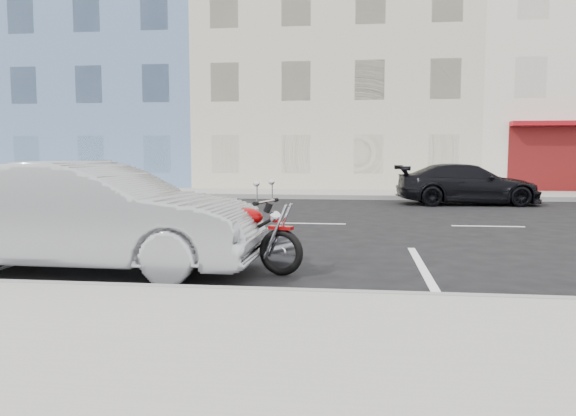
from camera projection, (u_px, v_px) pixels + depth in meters
name	position (u px, v px, depth m)	size (l,w,h in m)	color
ground	(398.00, 225.00, 12.91)	(120.00, 120.00, 0.00)	black
sidewalk_far	(254.00, 193.00, 22.10)	(80.00, 3.40, 0.15)	gray
curb_near	(9.00, 287.00, 6.60)	(80.00, 0.12, 0.16)	gray
curb_far	(245.00, 196.00, 20.42)	(80.00, 0.12, 0.16)	gray
bldg_blue	(114.00, 62.00, 30.08)	(12.00, 12.00, 13.00)	#5977A1
bldg_cream	(338.00, 73.00, 28.69)	(12.00, 12.00, 11.50)	beige
motorcycle	(283.00, 242.00, 7.54)	(1.97, 0.84, 1.01)	black
sedan_silver	(93.00, 217.00, 7.80)	(1.63, 4.68, 1.54)	#929498
car_far	(467.00, 184.00, 18.01)	(1.83, 4.51, 1.31)	black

